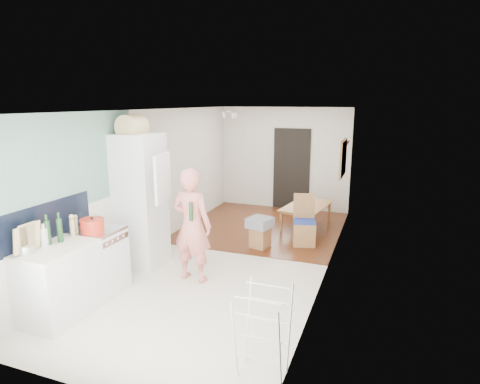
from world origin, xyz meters
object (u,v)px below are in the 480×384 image
Objects in this scene: dining_table at (307,218)px; stool at (260,237)px; person at (192,215)px; dining_chair at (304,221)px; drying_rack at (263,333)px.

stool is (-0.58, -1.51, -0.01)m from dining_table.
dining_table is at bearing -105.29° from person.
person is at bearing -108.55° from stool.
dining_chair is 3.77m from drying_rack.
dining_table is at bearing 69.05° from stool.
dining_chair reaches higher than dining_table.
stool is at bearing -164.64° from dining_chair.
stool is 0.44× the size of drying_rack.
stool is (-0.72, -0.43, -0.27)m from dining_chair.
person reaches higher than drying_rack.
dining_chair is at bearing -163.88° from dining_table.
drying_rack is at bearing -99.92° from dining_chair.
person is at bearing 133.32° from drying_rack.
person is at bearing -136.97° from dining_chair.
dining_chair is 0.88m from stool.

